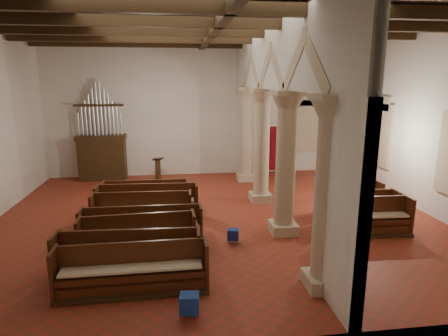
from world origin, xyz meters
TOP-DOWN VIEW (x-y plane):
  - floor at (0.00, 0.00)m, footprint 14.00×14.00m
  - ceiling at (0.00, 0.00)m, footprint 14.00×14.00m
  - wall_back at (0.00, 6.00)m, footprint 14.00×0.02m
  - wall_front at (0.00, -6.00)m, footprint 14.00×0.02m
  - wall_right at (7.00, 0.00)m, footprint 0.02×12.00m
  - ceiling_beams at (0.00, 0.00)m, footprint 13.80×11.80m
  - arcade at (1.80, 0.00)m, footprint 0.90×11.90m
  - window_right_b at (6.98, 2.50)m, footprint 0.03×1.00m
  - window_back at (5.00, 5.98)m, footprint 1.00×0.03m
  - pipe_organ at (-4.50, 5.50)m, footprint 2.10×0.85m
  - lectern at (-2.05, 4.84)m, footprint 0.53×0.56m
  - dossal_curtain at (3.50, 5.92)m, footprint 1.80×0.07m
  - processional_banner at (3.73, 4.20)m, footprint 0.51×0.65m
  - hymnal_box_a at (-1.06, -5.17)m, footprint 0.38×0.32m
  - hymnal_box_b at (0.24, -2.04)m, footprint 0.34×0.30m
  - hymnal_box_c at (-1.43, -0.19)m, footprint 0.41×0.38m
  - tube_heater_a at (-2.79, -4.05)m, footprint 1.03×0.30m
  - tube_heater_b at (-1.52, -3.79)m, footprint 1.06×0.43m
  - nave_pew_0 at (-2.19, -4.17)m, footprint 3.13×0.74m
  - nave_pew_1 at (-2.33, -3.59)m, footprint 3.20×0.88m
  - nave_pew_2 at (-2.23, -2.54)m, footprint 2.87×0.86m
  - nave_pew_3 at (-2.19, -1.82)m, footprint 3.21×0.74m
  - nave_pew_4 at (-2.29, -0.58)m, footprint 2.97×0.83m
  - nave_pew_5 at (-2.17, 0.15)m, footprint 3.23×0.90m
  - nave_pew_6 at (-2.30, 1.17)m, footprint 2.94×0.73m
  - aisle_pew_0 at (4.35, -1.92)m, footprint 2.08×0.81m
  - aisle_pew_1 at (4.48, -1.04)m, footprint 2.10×0.77m
  - aisle_pew_2 at (4.39, -0.27)m, footprint 2.13×0.84m

SIDE VIEW (x-z plane):
  - floor at x=0.00m, z-range 0.00..0.00m
  - tube_heater_a at x=-2.79m, z-range 0.11..0.21m
  - tube_heater_b at x=-1.52m, z-range 0.11..0.21m
  - hymnal_box_b at x=0.24m, z-range 0.10..0.40m
  - hymnal_box_c at x=-1.43m, z-range 0.10..0.43m
  - hymnal_box_a at x=-1.06m, z-range 0.10..0.45m
  - nave_pew_6 at x=-2.30m, z-range -0.17..0.82m
  - aisle_pew_1 at x=4.48m, z-range -0.17..0.86m
  - nave_pew_3 at x=-2.19m, z-range -0.18..0.87m
  - nave_pew_0 at x=-2.19m, z-range -0.18..0.87m
  - nave_pew_4 at x=-2.29m, z-range -0.18..0.89m
  - nave_pew_2 at x=-2.23m, z-range -0.18..0.90m
  - nave_pew_1 at x=-2.33m, z-range -0.19..0.91m
  - aisle_pew_2 at x=4.39m, z-range -0.18..0.90m
  - aisle_pew_0 at x=4.35m, z-range -0.18..0.91m
  - nave_pew_5 at x=-2.17m, z-range -0.19..0.93m
  - lectern at x=-2.05m, z-range -0.09..1.01m
  - processional_banner at x=3.73m, z-range -0.34..1.90m
  - dossal_curtain at x=3.50m, z-range 0.08..2.25m
  - pipe_organ at x=-4.50m, z-range -0.83..3.57m
  - window_right_b at x=6.98m, z-range 1.10..3.30m
  - window_back at x=5.00m, z-range 1.10..3.30m
  - wall_back at x=0.00m, z-range 0.00..6.00m
  - wall_front at x=0.00m, z-range 0.00..6.00m
  - wall_right at x=7.00m, z-range 0.00..6.00m
  - arcade at x=1.80m, z-range 0.56..6.56m
  - ceiling_beams at x=0.00m, z-range 5.67..5.97m
  - ceiling at x=0.00m, z-range 6.00..6.00m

